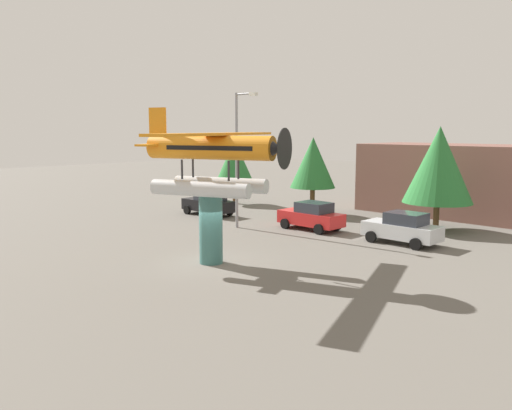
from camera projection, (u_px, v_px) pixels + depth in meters
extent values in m
plane|color=#605B54|center=(211.00, 263.00, 24.89)|extent=(140.00, 140.00, 0.00)
cylinder|color=#386B66|center=(211.00, 229.00, 24.66)|extent=(1.10, 1.10, 3.28)
cylinder|color=silver|center=(200.00, 189.00, 23.46)|extent=(4.72, 2.41, 0.70)
cylinder|color=#333338|center=(229.00, 171.00, 23.33)|extent=(0.13, 0.13, 0.90)
cylinder|color=#333338|center=(182.00, 169.00, 24.27)|extent=(0.13, 0.13, 0.90)
cylinder|color=silver|center=(220.00, 185.00, 25.28)|extent=(4.72, 2.41, 0.70)
cylinder|color=#333338|center=(238.00, 169.00, 24.24)|extent=(0.13, 0.13, 0.90)
cylinder|color=#333338|center=(193.00, 168.00, 25.18)|extent=(0.13, 0.13, 0.90)
cylinder|color=orange|center=(210.00, 148.00, 24.11)|extent=(6.17, 3.29, 1.10)
cube|color=black|center=(214.00, 148.00, 24.04)|extent=(4.46, 2.65, 0.20)
cone|color=#262628|center=(276.00, 149.00, 22.84)|extent=(0.97, 1.08, 0.88)
cylinder|color=black|center=(285.00, 149.00, 22.68)|extent=(0.70, 1.69, 1.80)
cube|color=orange|center=(217.00, 134.00, 23.87)|extent=(4.83, 10.08, 0.12)
cube|color=orange|center=(158.00, 145.00, 25.20)|extent=(1.68, 2.86, 0.10)
cube|color=orange|center=(158.00, 121.00, 25.04)|extent=(0.88, 0.44, 1.30)
cube|color=black|center=(208.00, 205.00, 38.70)|extent=(4.20, 1.70, 0.80)
cube|color=#2D333D|center=(210.00, 196.00, 38.42)|extent=(2.00, 1.56, 0.64)
cylinder|color=black|center=(206.00, 207.00, 40.33)|extent=(0.64, 0.22, 0.64)
cylinder|color=black|center=(187.00, 210.00, 39.07)|extent=(0.64, 0.22, 0.64)
cylinder|color=black|center=(230.00, 211.00, 38.45)|extent=(0.64, 0.22, 0.64)
cylinder|color=black|center=(211.00, 214.00, 37.18)|extent=(0.64, 0.22, 0.64)
cube|color=red|center=(311.00, 218.00, 33.04)|extent=(4.20, 1.70, 0.80)
cube|color=#2D333D|center=(314.00, 207.00, 32.76)|extent=(2.00, 1.56, 0.64)
cylinder|color=black|center=(303.00, 220.00, 34.67)|extent=(0.64, 0.22, 0.64)
cylinder|color=black|center=(285.00, 224.00, 33.40)|extent=(0.64, 0.22, 0.64)
cylinder|color=black|center=(337.00, 225.00, 32.78)|extent=(0.64, 0.22, 0.64)
cylinder|color=black|center=(319.00, 229.00, 31.52)|extent=(0.64, 0.22, 0.64)
cube|color=silver|center=(401.00, 231.00, 28.98)|extent=(4.20, 1.70, 0.80)
cube|color=#2D333D|center=(406.00, 218.00, 28.70)|extent=(2.00, 1.56, 0.64)
cylinder|color=black|center=(388.00, 232.00, 30.61)|extent=(0.64, 0.22, 0.64)
cylinder|color=black|center=(371.00, 237.00, 29.35)|extent=(0.64, 0.22, 0.64)
cylinder|color=black|center=(432.00, 239.00, 28.73)|extent=(0.64, 0.22, 0.64)
cylinder|color=black|center=(416.00, 244.00, 27.46)|extent=(0.64, 0.22, 0.64)
cylinder|color=gray|center=(237.00, 161.00, 33.23)|extent=(0.18, 0.18, 8.49)
cylinder|color=gray|center=(245.00, 94.00, 32.08)|extent=(1.60, 0.12, 0.12)
cube|color=silver|center=(253.00, 94.00, 31.60)|extent=(0.50, 0.28, 0.20)
cube|color=brown|center=(455.00, 180.00, 38.71)|extent=(13.14, 6.39, 5.14)
cylinder|color=brown|center=(235.00, 191.00, 44.58)|extent=(0.36, 0.36, 2.10)
cone|color=#287033|center=(235.00, 159.00, 44.19)|extent=(2.95, 2.95, 3.28)
cylinder|color=brown|center=(312.00, 201.00, 38.87)|extent=(0.36, 0.36, 2.00)
cone|color=#287033|center=(313.00, 162.00, 38.46)|extent=(3.32, 3.32, 3.69)
cylinder|color=brown|center=(436.00, 217.00, 32.77)|extent=(0.36, 0.36, 1.74)
cone|color=#287033|center=(439.00, 165.00, 32.31)|extent=(4.24, 4.24, 4.71)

